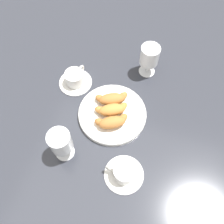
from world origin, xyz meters
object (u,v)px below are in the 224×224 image
coffee_cup_far (124,173)px  croissant_extra (112,99)px  pastry_plate (112,114)px  croissant_large (112,122)px  croissant_small (112,110)px  juice_glass_right (149,57)px  juice_glass_left (61,142)px  coffee_cup_near (75,79)px

coffee_cup_far → croissant_extra: bearing=117.6°
pastry_plate → croissant_large: (0.02, -0.04, 0.03)m
croissant_small → croissant_extra: same height
croissant_extra → coffee_cup_far: croissant_extra is taller
croissant_large → croissant_small: bearing=110.0°
juice_glass_right → croissant_large: bearing=-100.0°
coffee_cup_far → juice_glass_right: (-0.05, 0.46, 0.07)m
croissant_large → croissant_extra: bearing=110.0°
croissant_extra → juice_glass_left: bearing=-110.3°
pastry_plate → croissant_small: (-0.00, 0.00, 0.03)m
coffee_cup_far → juice_glass_left: bearing=178.1°
pastry_plate → croissant_large: bearing=-70.6°
pastry_plate → coffee_cup_far: coffee_cup_far is taller
croissant_extra → coffee_cup_near: bearing=164.8°
croissant_extra → juice_glass_left: 0.27m
croissant_extra → juice_glass_right: size_ratio=0.88×
pastry_plate → juice_glass_left: size_ratio=1.87×
juice_glass_right → croissant_extra: bearing=-113.1°
juice_glass_left → juice_glass_right: (0.18, 0.45, 0.00)m
croissant_small → croissant_extra: (-0.02, 0.05, 0.00)m
pastry_plate → croissant_small: size_ratio=2.15×
croissant_large → juice_glass_right: juice_glass_right is taller
juice_glass_left → juice_glass_right: same height
coffee_cup_far → juice_glass_left: juice_glass_left is taller
croissant_large → juice_glass_right: size_ratio=0.87×
juice_glass_left → juice_glass_right: bearing=68.4°
coffee_cup_far → juice_glass_right: bearing=95.7°
pastry_plate → croissant_extra: 0.06m
croissant_extra → coffee_cup_far: (0.13, -0.25, -0.01)m
coffee_cup_far → croissant_small: bearing=119.3°
croissant_large → pastry_plate: bearing=109.4°
juice_glass_left → juice_glass_right: size_ratio=1.00×
croissant_small → juice_glass_right: (0.07, 0.25, 0.05)m
croissant_small → coffee_cup_near: croissant_small is taller
croissant_large → juice_glass_right: bearing=80.0°
coffee_cup_near → juice_glass_right: 0.31m
coffee_cup_far → juice_glass_left: (-0.22, 0.01, 0.07)m
croissant_large → juice_glass_left: (-0.12, -0.15, 0.05)m
croissant_small → juice_glass_left: juice_glass_left is taller
pastry_plate → juice_glass_right: 0.28m
croissant_large → croissant_extra: 0.10m
croissant_small → coffee_cup_far: bearing=-60.7°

